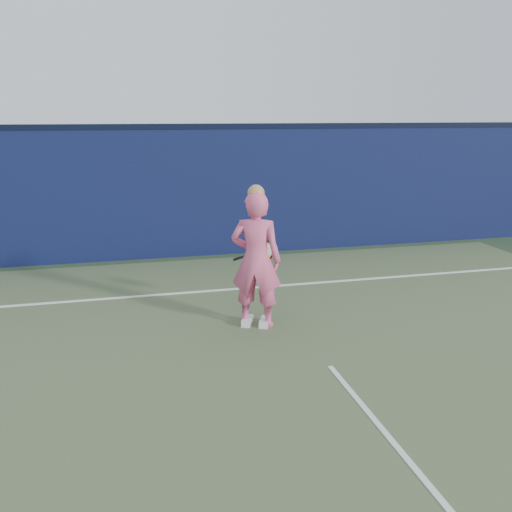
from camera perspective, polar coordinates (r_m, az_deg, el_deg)
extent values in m
plane|color=#2A4128|center=(5.54, 11.70, -15.87)|extent=(80.00, 80.00, 0.00)
cube|color=#0D153C|center=(11.09, -2.37, 6.77)|extent=(24.00, 0.40, 2.50)
cube|color=black|center=(10.98, -2.45, 13.50)|extent=(24.00, 0.42, 0.10)
imported|color=#E95A8A|center=(7.14, 0.00, -0.44)|extent=(0.79, 0.67, 1.84)
sphere|color=tan|center=(6.96, 0.00, 6.63)|extent=(0.22, 0.22, 0.22)
cube|color=white|center=(7.40, 0.92, -6.98)|extent=(0.22, 0.30, 0.10)
cube|color=white|center=(7.44, -0.92, -6.87)|extent=(0.22, 0.30, 0.10)
torus|color=black|center=(7.60, 0.85, 0.52)|extent=(0.32, 0.10, 0.32)
torus|color=yellow|center=(7.60, 0.85, 0.52)|extent=(0.26, 0.08, 0.26)
cylinder|color=beige|center=(7.60, 0.85, 0.52)|extent=(0.26, 0.07, 0.26)
cylinder|color=black|center=(7.61, -0.95, 0.05)|extent=(0.29, 0.04, 0.11)
cylinder|color=black|center=(7.62, -1.97, -0.27)|extent=(0.13, 0.04, 0.07)
cube|color=white|center=(8.98, 0.86, -3.25)|extent=(11.00, 0.08, 0.01)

